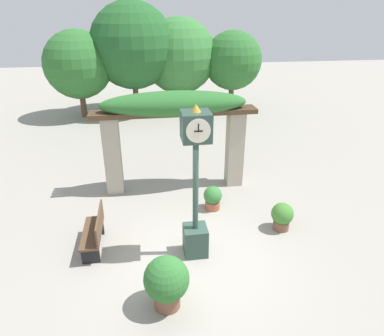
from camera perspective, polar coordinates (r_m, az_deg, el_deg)
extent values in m
plane|color=gray|center=(7.80, -0.01, -14.66)|extent=(60.00, 60.00, 0.00)
cube|color=#2D473D|center=(7.73, 0.56, -11.94)|extent=(0.51, 0.51, 0.67)
cylinder|color=#2D473D|center=(7.02, 0.60, -3.24)|extent=(0.12, 0.12, 1.98)
cylinder|color=gold|center=(6.60, 0.64, 4.51)|extent=(0.19, 0.19, 0.04)
cube|color=#2D473D|center=(6.51, 0.65, 6.98)|extent=(0.56, 0.56, 0.56)
cylinder|color=beige|center=(6.24, 1.07, 6.18)|extent=(0.46, 0.02, 0.46)
cylinder|color=beige|center=(6.78, 0.27, 7.71)|extent=(0.46, 0.02, 0.46)
cube|color=black|center=(6.22, 1.09, 6.14)|extent=(0.16, 0.01, 0.02)
cube|color=black|center=(6.20, 1.10, 6.74)|extent=(0.02, 0.01, 0.15)
cone|color=gold|center=(6.41, 0.67, 10.00)|extent=(0.19, 0.19, 0.15)
cube|color=#A89E89|center=(10.11, -13.07, 1.99)|extent=(0.47, 0.47, 2.30)
cube|color=#A89E89|center=(10.43, 7.13, 3.16)|extent=(0.47, 0.47, 2.30)
cube|color=#4C3823|center=(9.49, -2.82, 8.90)|extent=(4.69, 0.14, 0.13)
cube|color=#4C3823|center=(9.64, -2.92, 9.16)|extent=(4.69, 0.14, 0.13)
cube|color=#4C3823|center=(9.80, -3.01, 9.40)|extent=(4.69, 0.14, 0.13)
cube|color=#4C3823|center=(9.95, -3.11, 9.63)|extent=(4.69, 0.14, 0.13)
ellipsoid|color=#2D6B2D|center=(9.66, -3.00, 10.66)|extent=(4.12, 1.07, 0.70)
cylinder|color=brown|center=(8.89, 14.61, -9.14)|extent=(0.39, 0.39, 0.23)
sphere|color=#427F33|center=(8.71, 14.83, -7.37)|extent=(0.54, 0.54, 0.54)
cylinder|color=brown|center=(6.71, -4.15, -20.90)|extent=(0.48, 0.48, 0.32)
sphere|color=#2D6B2D|center=(6.38, -4.28, -17.93)|extent=(0.83, 0.83, 0.83)
cylinder|color=#9E563D|center=(9.43, 3.43, -6.15)|extent=(0.40, 0.40, 0.23)
sphere|color=#387A38|center=(9.28, 3.48, -4.54)|extent=(0.50, 0.50, 0.50)
cube|color=brown|center=(8.14, -16.31, -10.29)|extent=(0.42, 1.30, 0.05)
cube|color=brown|center=(7.97, -15.16, -8.77)|extent=(0.04, 1.30, 0.45)
cube|color=black|center=(8.69, -15.75, -9.53)|extent=(0.38, 0.08, 0.39)
cube|color=black|center=(7.85, -16.55, -13.77)|extent=(0.38, 0.08, 0.39)
cylinder|color=brown|center=(18.49, -17.69, 10.35)|extent=(0.28, 0.28, 1.43)
sphere|color=#2D6B2D|center=(18.15, -18.47, 16.03)|extent=(3.27, 3.27, 3.27)
cylinder|color=brown|center=(18.65, -9.35, 12.01)|extent=(0.28, 0.28, 1.89)
sphere|color=#235B28|center=(18.28, -9.89, 19.44)|extent=(4.23, 4.23, 4.23)
cylinder|color=brown|center=(19.29, -2.02, 12.03)|extent=(0.28, 0.28, 1.43)
sphere|color=#387A38|center=(18.94, -2.12, 18.16)|extent=(3.89, 3.89, 3.89)
cylinder|color=brown|center=(19.25, 6.53, 11.99)|extent=(0.28, 0.28, 1.51)
sphere|color=#2D6B2D|center=(18.94, 6.80, 17.37)|extent=(3.04, 3.04, 3.04)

